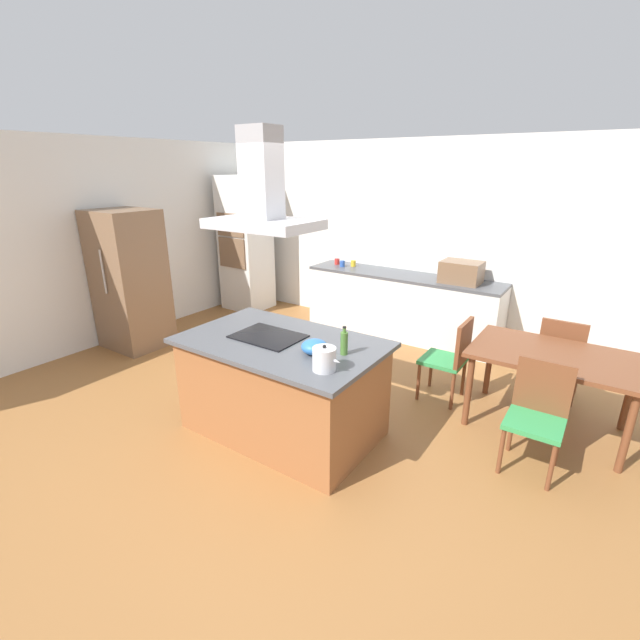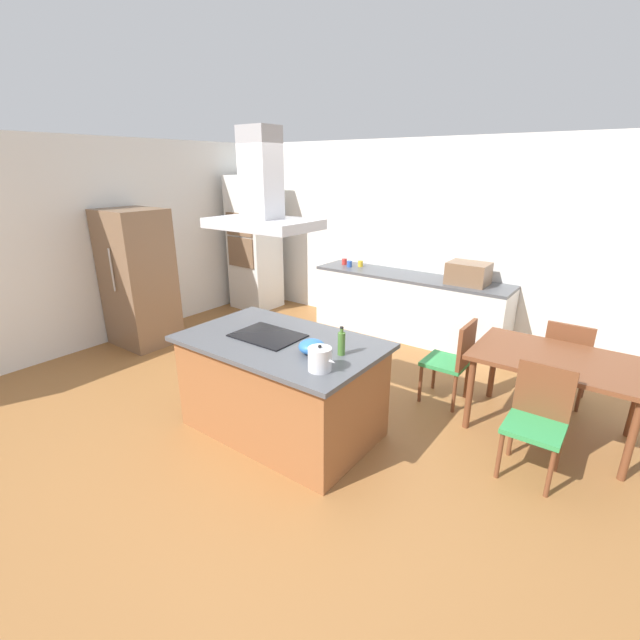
% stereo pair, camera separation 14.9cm
% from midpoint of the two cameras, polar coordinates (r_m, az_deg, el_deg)
% --- Properties ---
extents(ground, '(16.00, 16.00, 0.00)m').
position_cam_midpoint_polar(ground, '(5.34, 4.65, -6.63)').
color(ground, '#936033').
extents(wall_back, '(7.20, 0.10, 2.70)m').
position_cam_midpoint_polar(wall_back, '(6.47, 12.84, 10.13)').
color(wall_back, white).
rests_on(wall_back, ground).
extents(wall_left, '(0.10, 8.80, 2.70)m').
position_cam_midpoint_polar(wall_left, '(6.94, -23.29, 9.65)').
color(wall_left, white).
rests_on(wall_left, ground).
extents(kitchen_island, '(1.77, 1.10, 0.90)m').
position_cam_midpoint_polar(kitchen_island, '(4.03, -5.95, -8.56)').
color(kitchen_island, '#995B33').
rests_on(kitchen_island, ground).
extents(cooktop, '(0.60, 0.44, 0.01)m').
position_cam_midpoint_polar(cooktop, '(3.94, -7.84, -2.12)').
color(cooktop, black).
rests_on(cooktop, kitchen_island).
extents(tea_kettle, '(0.23, 0.18, 0.20)m').
position_cam_midpoint_polar(tea_kettle, '(3.25, -0.75, -5.10)').
color(tea_kettle, silver).
rests_on(tea_kettle, kitchen_island).
extents(olive_oil_bottle, '(0.06, 0.06, 0.24)m').
position_cam_midpoint_polar(olive_oil_bottle, '(3.51, 1.94, -2.96)').
color(olive_oil_bottle, '#47722D').
rests_on(olive_oil_bottle, kitchen_island).
extents(mixing_bowl, '(0.22, 0.22, 0.12)m').
position_cam_midpoint_polar(mixing_bowl, '(3.54, -1.93, -3.50)').
color(mixing_bowl, '#2D6BB7').
rests_on(mixing_bowl, kitchen_island).
extents(back_counter, '(2.77, 0.62, 0.90)m').
position_cam_midpoint_polar(back_counter, '(6.39, 9.77, 1.92)').
color(back_counter, silver).
rests_on(back_counter, ground).
extents(countertop_microwave, '(0.50, 0.38, 0.28)m').
position_cam_midpoint_polar(countertop_microwave, '(5.97, 17.18, 5.96)').
color(countertop_microwave, brown).
rests_on(countertop_microwave, back_counter).
extents(coffee_mug_red, '(0.08, 0.08, 0.09)m').
position_cam_midpoint_polar(coffee_mug_red, '(6.82, 1.60, 7.60)').
color(coffee_mug_red, red).
rests_on(coffee_mug_red, back_counter).
extents(coffee_mug_blue, '(0.08, 0.08, 0.09)m').
position_cam_midpoint_polar(coffee_mug_blue, '(6.67, 2.27, 7.32)').
color(coffee_mug_blue, '#2D56B2').
rests_on(coffee_mug_blue, back_counter).
extents(coffee_mug_yellow, '(0.08, 0.08, 0.09)m').
position_cam_midpoint_polar(coffee_mug_yellow, '(6.70, 3.70, 7.34)').
color(coffee_mug_yellow, gold).
rests_on(coffee_mug_yellow, back_counter).
extents(wall_oven_stack, '(0.70, 0.66, 2.20)m').
position_cam_midpoint_polar(wall_oven_stack, '(7.58, -10.20, 9.70)').
color(wall_oven_stack, silver).
rests_on(wall_oven_stack, ground).
extents(refrigerator, '(0.80, 0.73, 1.82)m').
position_cam_midpoint_polar(refrigerator, '(6.37, -24.08, 4.74)').
color(refrigerator, brown).
rests_on(refrigerator, ground).
extents(dining_table, '(1.40, 0.90, 0.75)m').
position_cam_midpoint_polar(dining_table, '(4.46, 27.23, -4.90)').
color(dining_table, brown).
rests_on(dining_table, ground).
extents(chair_at_left_end, '(0.42, 0.42, 0.89)m').
position_cam_midpoint_polar(chair_at_left_end, '(4.68, 15.87, -4.41)').
color(chair_at_left_end, '#33934C').
rests_on(chair_at_left_end, ground).
extents(chair_facing_back_wall, '(0.42, 0.42, 0.89)m').
position_cam_midpoint_polar(chair_facing_back_wall, '(5.13, 28.03, -3.89)').
color(chair_facing_back_wall, '#33934C').
rests_on(chair_facing_back_wall, ground).
extents(chair_facing_island, '(0.42, 0.42, 0.89)m').
position_cam_midpoint_polar(chair_facing_island, '(3.92, 25.46, -10.47)').
color(chair_facing_island, '#33934C').
rests_on(chair_facing_island, ground).
extents(range_hood, '(0.90, 0.55, 0.78)m').
position_cam_midpoint_polar(range_hood, '(3.67, -8.72, 15.51)').
color(range_hood, '#ADADB2').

